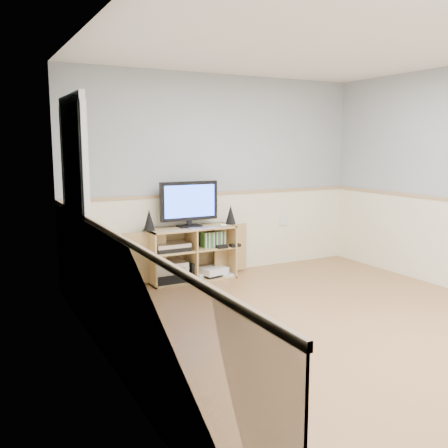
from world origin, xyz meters
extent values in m
cube|color=#B97F52|center=(0.00, 0.00, -0.01)|extent=(4.00, 4.50, 0.02)
cube|color=white|center=(0.00, 0.00, 2.51)|extent=(4.00, 4.50, 0.02)
cube|color=#A6B1B4|center=(-2.01, 0.00, 1.25)|extent=(0.02, 4.50, 2.50)
cube|color=#A6B1B4|center=(0.00, 2.26, 1.25)|extent=(4.00, 0.02, 2.50)
cube|color=#F4ECC7|center=(0.00, 2.24, 0.50)|extent=(4.00, 0.01, 1.00)
cube|color=tan|center=(0.00, 2.23, 1.02)|extent=(4.00, 0.02, 0.04)
cube|color=beige|center=(-1.98, 1.30, 1.00)|extent=(0.03, 0.82, 2.00)
cube|color=tan|center=(-0.48, 2.02, 0.01)|extent=(1.06, 0.40, 0.02)
cube|color=tan|center=(-0.48, 2.02, 0.64)|extent=(1.06, 0.40, 0.02)
cube|color=tan|center=(-1.00, 2.02, 0.33)|extent=(0.02, 0.40, 0.65)
cube|color=tan|center=(0.03, 2.02, 0.33)|extent=(0.02, 0.40, 0.65)
cube|color=tan|center=(-0.48, 2.21, 0.33)|extent=(1.06, 0.02, 0.65)
cube|color=tan|center=(-0.48, 2.02, 0.33)|extent=(0.02, 0.38, 0.61)
cube|color=tan|center=(-0.75, 2.02, 0.38)|extent=(0.50, 0.36, 0.02)
cube|color=tan|center=(-0.22, 2.02, 0.38)|extent=(0.50, 0.36, 0.02)
cube|color=tan|center=(-1.06, 2.07, 0.33)|extent=(0.50, 0.11, 0.61)
cube|color=tan|center=(0.09, 2.07, 0.33)|extent=(0.50, 0.11, 0.61)
cube|color=black|center=(-0.48, 2.07, 0.66)|extent=(0.27, 0.18, 0.02)
cube|color=black|center=(-0.48, 2.07, 0.70)|extent=(0.05, 0.04, 0.06)
cube|color=black|center=(-0.48, 2.07, 0.97)|extent=(0.74, 0.05, 0.47)
cube|color=#3057FF|center=(-0.48, 2.04, 0.97)|extent=(0.65, 0.01, 0.39)
cone|color=black|center=(-1.00, 2.04, 0.77)|extent=(0.13, 0.13, 0.25)
cone|color=black|center=(0.07, 2.04, 0.77)|extent=(0.13, 0.13, 0.24)
cube|color=silver|center=(-0.39, 1.88, 0.66)|extent=(0.33, 0.18, 0.01)
ellipsoid|color=white|center=(-0.12, 1.88, 0.67)|extent=(0.11, 0.09, 0.04)
cube|color=black|center=(-0.79, 2.02, 0.07)|extent=(0.41, 0.31, 0.11)
cube|color=silver|center=(-0.79, 2.02, 0.20)|extent=(0.41, 0.31, 0.13)
cube|color=black|center=(-0.75, 2.02, 0.42)|extent=(0.41, 0.29, 0.05)
cube|color=silver|center=(-0.75, 2.02, 0.46)|extent=(0.41, 0.29, 0.05)
cube|color=black|center=(-0.51, 1.97, 0.12)|extent=(0.04, 0.14, 0.20)
cube|color=white|center=(-0.32, 2.05, 0.04)|extent=(0.24, 0.20, 0.05)
cube|color=black|center=(-0.20, 2.00, 0.04)|extent=(0.34, 0.30, 0.03)
cube|color=white|center=(-0.20, 2.00, 0.09)|extent=(0.36, 0.32, 0.08)
cube|color=white|center=(0.00, 1.92, 0.04)|extent=(0.04, 0.14, 0.03)
cube|color=white|center=(-0.02, 2.08, 0.04)|extent=(0.09, 0.15, 0.03)
cube|color=#3F8C3F|center=(-0.20, 2.00, 0.48)|extent=(0.28, 0.13, 0.19)
cube|color=white|center=(1.00, 2.23, 0.60)|extent=(0.12, 0.03, 0.12)
camera|label=1|loc=(-2.89, -3.40, 1.63)|focal=40.00mm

